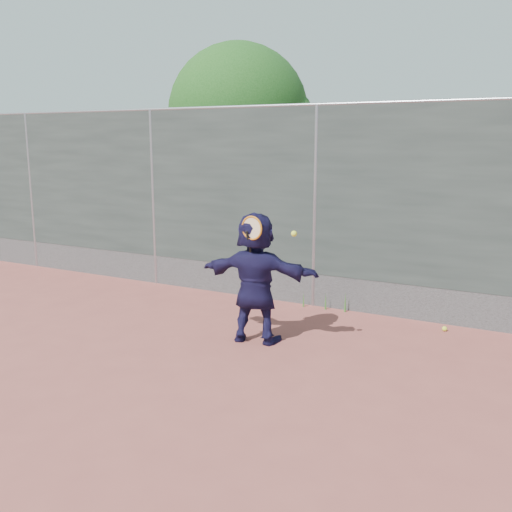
% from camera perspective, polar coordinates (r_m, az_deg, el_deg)
% --- Properties ---
extents(ground, '(80.00, 80.00, 0.00)m').
position_cam_1_polar(ground, '(5.96, -7.44, -13.36)').
color(ground, '#9E4C42').
rests_on(ground, ground).
extents(player, '(1.58, 0.68, 1.65)m').
position_cam_1_polar(player, '(7.07, 0.00, -2.18)').
color(player, '#1A163D').
rests_on(player, ground).
extents(ball_ground, '(0.07, 0.07, 0.07)m').
position_cam_1_polar(ball_ground, '(8.05, 18.34, -6.92)').
color(ball_ground, yellow).
rests_on(ball_ground, ground).
extents(fence, '(20.00, 0.06, 3.03)m').
position_cam_1_polar(fence, '(8.55, 5.93, 5.31)').
color(fence, '#38423D').
rests_on(fence, ground).
extents(swing_action, '(0.74, 0.16, 0.51)m').
position_cam_1_polar(swing_action, '(6.73, -0.02, 2.62)').
color(swing_action, orange).
rests_on(swing_action, ground).
extents(tree_left, '(3.15, 3.00, 4.53)m').
position_cam_1_polar(tree_left, '(12.49, -1.02, 13.55)').
color(tree_left, '#382314').
rests_on(tree_left, ground).
extents(weed_clump, '(0.68, 0.07, 0.30)m').
position_cam_1_polar(weed_clump, '(8.62, 7.26, -4.50)').
color(weed_clump, '#387226').
rests_on(weed_clump, ground).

